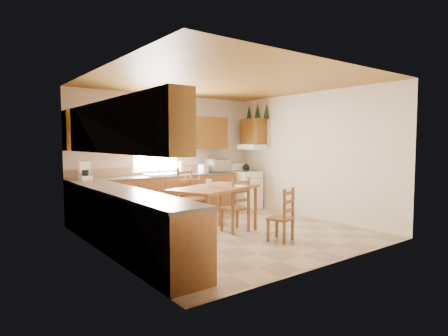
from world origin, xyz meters
TOP-DOWN VIEW (x-y plane):
  - floor at (0.00, 0.00)m, footprint 4.50×4.50m
  - ceiling at (0.00, 0.00)m, footprint 4.50×4.50m
  - wall_left at (-2.25, 0.00)m, footprint 4.50×4.50m
  - wall_right at (2.25, 0.00)m, footprint 4.50×4.50m
  - wall_back at (0.00, 2.25)m, footprint 4.50×4.50m
  - wall_front at (0.00, -2.25)m, footprint 4.50×4.50m
  - lower_cab_back at (-0.38, 1.95)m, footprint 3.75×0.60m
  - lower_cab_left at (-1.95, -0.15)m, footprint 0.60×3.60m
  - counter_back at (-0.38, 1.95)m, footprint 3.75×0.63m
  - counter_left at (-1.95, -0.15)m, footprint 0.63×3.60m
  - backsplash at (-0.38, 2.24)m, footprint 3.75×0.01m
  - upper_cab_back_left at (-1.55, 2.08)m, footprint 1.41×0.33m
  - upper_cab_back_right at (0.86, 2.08)m, footprint 1.25×0.33m
  - upper_cab_left at (-2.08, -0.15)m, footprint 0.33×3.60m
  - upper_cab_stove at (2.08, 1.65)m, footprint 0.33×0.62m
  - range_hood at (2.03, 1.65)m, footprint 0.44×0.62m
  - window_frame at (-0.30, 2.22)m, footprint 1.13×0.02m
  - window_pane at (-0.30, 2.21)m, footprint 1.05×0.01m
  - window_valance at (-0.30, 2.19)m, footprint 1.19×0.01m
  - sink_basin at (-0.30, 1.95)m, footprint 0.75×0.45m
  - pine_decal_a at (2.21, 1.33)m, footprint 0.22×0.22m
  - pine_decal_b at (2.21, 1.65)m, footprint 0.22×0.22m
  - pine_decal_c at (2.21, 1.97)m, footprint 0.22×0.22m
  - stove at (1.86, 1.69)m, footprint 0.63×0.65m
  - coffeemaker at (-1.92, 1.94)m, footprint 0.24×0.27m
  - paper_towel at (0.22, 1.99)m, footprint 0.13×0.13m
  - toaster at (0.78, 1.93)m, footprint 0.28×0.24m
  - microwave at (1.21, 1.95)m, footprint 0.51×0.38m
  - dining_table at (-0.31, -0.03)m, footprint 1.81×1.37m
  - chair_near_left at (0.15, -0.04)m, footprint 0.43×0.41m
  - chair_near_right at (0.34, -1.00)m, footprint 0.46×0.45m
  - chair_far_left at (0.00, 1.22)m, footprint 0.56×0.55m
  - chair_far_right at (0.12, 1.31)m, footprint 0.48×0.47m
  - table_paper at (0.09, -0.20)m, footprint 0.20×0.26m
  - table_card at (-0.36, 0.06)m, footprint 0.10×0.05m

SIDE VIEW (x-z plane):
  - floor at x=0.00m, z-range 0.00..0.00m
  - dining_table at x=-0.31m, z-range 0.00..0.86m
  - lower_cab_back at x=-0.38m, z-range 0.00..0.88m
  - lower_cab_left at x=-1.95m, z-range 0.00..0.88m
  - chair_near_right at x=0.34m, z-range 0.00..0.88m
  - chair_far_right at x=0.12m, z-range 0.00..0.89m
  - stove at x=1.86m, z-range 0.00..0.91m
  - chair_near_left at x=0.15m, z-range 0.00..1.00m
  - chair_far_left at x=0.00m, z-range 0.00..1.09m
  - table_paper at x=0.09m, z-range 0.86..0.86m
  - counter_back at x=-0.38m, z-range 0.88..0.92m
  - counter_left at x=-1.95m, z-range 0.88..0.92m
  - table_card at x=-0.36m, z-range 0.86..0.99m
  - sink_basin at x=-0.30m, z-range 0.92..0.96m
  - backsplash at x=-0.38m, z-range 0.92..1.10m
  - toaster at x=0.78m, z-range 0.92..1.12m
  - paper_towel at x=0.22m, z-range 0.92..1.20m
  - microwave at x=1.21m, z-range 0.92..1.22m
  - coffeemaker at x=-1.92m, z-range 0.92..1.25m
  - wall_left at x=-2.25m, z-range 1.35..1.35m
  - wall_right at x=2.25m, z-range 1.35..1.35m
  - wall_back at x=0.00m, z-range 1.35..1.35m
  - wall_front at x=0.00m, z-range 1.35..1.35m
  - range_hood at x=2.03m, z-range 1.46..1.58m
  - window_frame at x=-0.30m, z-range 0.96..2.14m
  - window_pane at x=-0.30m, z-range 1.00..2.10m
  - upper_cab_back_left at x=-1.55m, z-range 1.48..2.23m
  - upper_cab_back_right at x=0.86m, z-range 1.48..2.23m
  - upper_cab_left at x=-2.08m, z-range 1.48..2.23m
  - upper_cab_stove at x=2.08m, z-range 1.59..2.21m
  - window_valance at x=-0.30m, z-range 1.93..2.17m
  - pine_decal_a at x=2.21m, z-range 2.20..2.56m
  - pine_decal_c at x=2.21m, z-range 2.20..2.56m
  - pine_decal_b at x=2.21m, z-range 2.24..2.60m
  - ceiling at x=0.00m, z-range 2.70..2.70m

